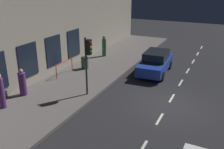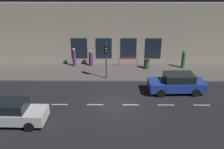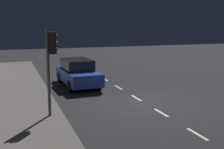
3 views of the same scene
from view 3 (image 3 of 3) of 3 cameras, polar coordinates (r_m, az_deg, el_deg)
name	(u,v)px [view 3 (image 3 of 3)]	position (r m, az deg, el deg)	size (l,w,h in m)	color
ground_plane	(145,103)	(14.42, 6.20, -5.36)	(60.00, 60.00, 0.00)	#232326
sidewalk	(4,115)	(13.11, -19.57, -7.14)	(4.50, 32.00, 0.15)	#5B5654
lane_centre_line	(136,98)	(15.30, 4.61, -4.41)	(0.12, 27.20, 0.01)	beige
traffic_light	(51,54)	(11.83, -11.36, 3.82)	(0.46, 0.32, 3.36)	#424244
parked_car_0	(78,73)	(18.04, -6.44, 0.33)	(2.00, 4.47, 1.58)	#1E389E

